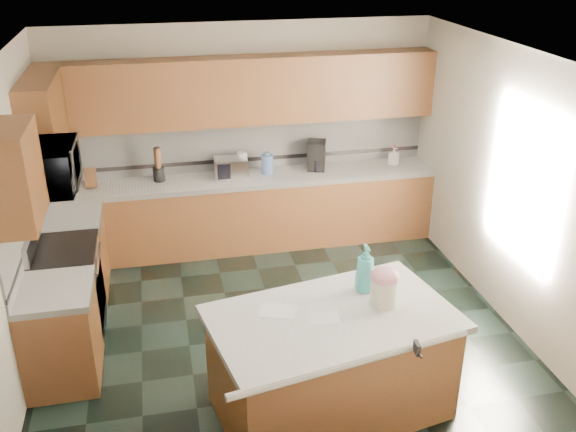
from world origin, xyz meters
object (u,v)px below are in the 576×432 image
object	(u,v)px
soap_bottle_island	(365,268)
coffee_maker	(317,155)
island_base	(331,366)
treat_jar	(383,292)
knife_block	(91,178)
toaster_oven	(231,167)
island_top	(333,319)

from	to	relation	value
soap_bottle_island	coffee_maker	distance (m)	2.91
island_base	treat_jar	size ratio (longest dim) A/B	8.10
island_base	knife_block	distance (m)	3.81
coffee_maker	soap_bottle_island	bearing A→B (deg)	-78.50
treat_jar	toaster_oven	size ratio (longest dim) A/B	0.56
knife_block	coffee_maker	bearing A→B (deg)	0.89
island_top	coffee_maker	world-z (taller)	coffee_maker
knife_block	toaster_oven	xyz separation A→B (m)	(1.63, 0.00, -0.00)
island_base	toaster_oven	xyz separation A→B (m)	(-0.38, 3.18, 0.60)
island_base	treat_jar	xyz separation A→B (m)	(0.44, 0.07, 0.60)
treat_jar	coffee_maker	xyz separation A→B (m)	(0.25, 3.13, 0.07)
island_base	toaster_oven	distance (m)	3.25
island_base	soap_bottle_island	distance (m)	0.84
treat_jar	knife_block	size ratio (longest dim) A/B	0.96
island_base	toaster_oven	size ratio (longest dim) A/B	4.55
soap_bottle_island	knife_block	world-z (taller)	soap_bottle_island
knife_block	toaster_oven	world-z (taller)	knife_block
knife_block	coffee_maker	world-z (taller)	coffee_maker
treat_jar	soap_bottle_island	size ratio (longest dim) A/B	0.53
treat_jar	soap_bottle_island	distance (m)	0.27
toaster_oven	coffee_maker	distance (m)	1.07
soap_bottle_island	knife_block	xyz separation A→B (m)	(-2.37, 2.86, -0.09)
island_base	soap_bottle_island	xyz separation A→B (m)	(0.36, 0.31, 0.70)
island_top	coffee_maker	size ratio (longest dim) A/B	5.21
treat_jar	toaster_oven	xyz separation A→B (m)	(-0.82, 3.10, 0.00)
treat_jar	coffee_maker	world-z (taller)	coffee_maker
knife_block	treat_jar	bearing A→B (deg)	-51.41
toaster_oven	coffee_maker	xyz separation A→B (m)	(1.07, 0.03, 0.07)
soap_bottle_island	knife_block	bearing A→B (deg)	130.20
soap_bottle_island	toaster_oven	distance (m)	2.96
island_top	toaster_oven	distance (m)	3.20
island_top	knife_block	xyz separation A→B (m)	(-2.02, 3.18, 0.15)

